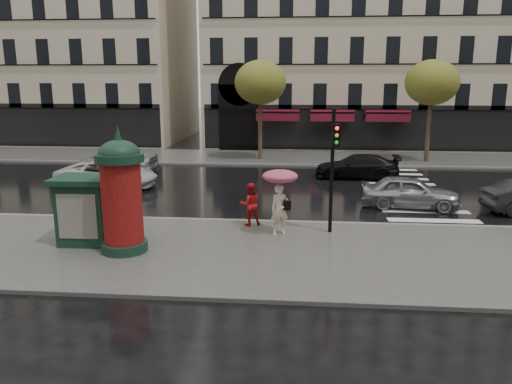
# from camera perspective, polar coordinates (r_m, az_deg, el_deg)

# --- Properties ---
(ground) EXTENTS (160.00, 160.00, 0.00)m
(ground) POSITION_cam_1_polar(r_m,az_deg,el_deg) (16.36, 2.40, -6.68)
(ground) COLOR black
(ground) RESTS_ON ground
(near_sidewalk) EXTENTS (90.00, 7.00, 0.12)m
(near_sidewalk) POSITION_cam_1_polar(r_m,az_deg,el_deg) (15.87, 2.31, -7.08)
(near_sidewalk) COLOR #474744
(near_sidewalk) RESTS_ON ground
(far_sidewalk) EXTENTS (90.00, 6.00, 0.12)m
(far_sidewalk) POSITION_cam_1_polar(r_m,az_deg,el_deg) (34.83, 3.89, 3.93)
(far_sidewalk) COLOR #474744
(far_sidewalk) RESTS_ON ground
(near_kerb) EXTENTS (90.00, 0.25, 0.14)m
(near_kerb) POSITION_cam_1_polar(r_m,az_deg,el_deg) (19.19, 2.83, -3.48)
(near_kerb) COLOR slate
(near_kerb) RESTS_ON ground
(far_kerb) EXTENTS (90.00, 0.25, 0.14)m
(far_kerb) POSITION_cam_1_polar(r_m,az_deg,el_deg) (31.87, 3.77, 3.11)
(far_kerb) COLOR slate
(far_kerb) RESTS_ON ground
(zebra_crossing) EXTENTS (3.60, 11.75, 0.01)m
(zebra_crossing) POSITION_cam_1_polar(r_m,az_deg,el_deg) (26.14, 16.69, 0.26)
(zebra_crossing) COLOR silver
(zebra_crossing) RESTS_ON ground
(bldg_far_corner) EXTENTS (26.00, 14.00, 22.90)m
(bldg_far_corner) POSITION_cam_1_polar(r_m,az_deg,el_deg) (46.08, 12.41, 19.89)
(bldg_far_corner) COLOR #B7A88C
(bldg_far_corner) RESTS_ON ground
(bldg_far_left) EXTENTS (24.00, 14.00, 22.90)m
(bldg_far_left) POSITION_cam_1_polar(r_m,az_deg,el_deg) (51.09, -22.56, 18.53)
(bldg_far_left) COLOR #B7A88C
(bldg_far_left) RESTS_ON ground
(tree_far_left) EXTENTS (3.40, 3.40, 6.64)m
(tree_far_left) POSITION_cam_1_polar(r_m,az_deg,el_deg) (33.51, 0.49, 12.37)
(tree_far_left) COLOR #38281C
(tree_far_left) RESTS_ON ground
(tree_far_right) EXTENTS (3.40, 3.40, 6.64)m
(tree_far_right) POSITION_cam_1_polar(r_m,az_deg,el_deg) (34.42, 19.47, 11.67)
(tree_far_right) COLOR #38281C
(tree_far_right) RESTS_ON ground
(woman_umbrella) EXTENTS (1.23, 1.23, 2.37)m
(woman_umbrella) POSITION_cam_1_polar(r_m,az_deg,el_deg) (17.21, 2.76, 0.14)
(woman_umbrella) COLOR beige
(woman_umbrella) RESTS_ON near_sidewalk
(woman_red) EXTENTS (0.92, 0.81, 1.60)m
(woman_red) POSITION_cam_1_polar(r_m,az_deg,el_deg) (18.46, -0.67, -1.39)
(woman_red) COLOR red
(woman_red) RESTS_ON near_sidewalk
(man_burgundy) EXTENTS (0.91, 0.74, 1.62)m
(man_burgundy) POSITION_cam_1_polar(r_m,az_deg,el_deg) (17.17, -14.09, -2.86)
(man_burgundy) COLOR #4B0F1C
(man_burgundy) RESTS_ON near_sidewalk
(morris_column) EXTENTS (1.48, 1.48, 3.99)m
(morris_column) POSITION_cam_1_polar(r_m,az_deg,el_deg) (15.98, -15.12, -0.01)
(morris_column) COLOR #133022
(morris_column) RESTS_ON near_sidewalk
(traffic_light) EXTENTS (0.32, 0.43, 4.35)m
(traffic_light) POSITION_cam_1_polar(r_m,az_deg,el_deg) (17.37, 8.81, 3.73)
(traffic_light) COLOR black
(traffic_light) RESTS_ON near_sidewalk
(newsstand) EXTENTS (1.89, 1.60, 2.23)m
(newsstand) POSITION_cam_1_polar(r_m,az_deg,el_deg) (17.35, -18.94, -1.85)
(newsstand) COLOR #133022
(newsstand) RESTS_ON near_sidewalk
(car_silver) EXTENTS (4.31, 2.20, 1.41)m
(car_silver) POSITION_cam_1_polar(r_m,az_deg,el_deg) (22.40, 17.17, 0.01)
(car_silver) COLOR #98999C
(car_silver) RESTS_ON ground
(car_white) EXTENTS (5.07, 2.39, 1.40)m
(car_white) POSITION_cam_1_polar(r_m,az_deg,el_deg) (26.50, -16.62, 1.97)
(car_white) COLOR silver
(car_white) RESTS_ON ground
(car_black) EXTENTS (4.68, 2.06, 1.34)m
(car_black) POSITION_cam_1_polar(r_m,az_deg,el_deg) (28.42, 11.46, 2.90)
(car_black) COLOR black
(car_black) RESTS_ON ground
(car_far_silver) EXTENTS (4.71, 2.14, 1.57)m
(car_far_silver) POSITION_cam_1_polar(r_m,az_deg,el_deg) (30.24, -15.52, 3.50)
(car_far_silver) COLOR #ADADB2
(car_far_silver) RESTS_ON ground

